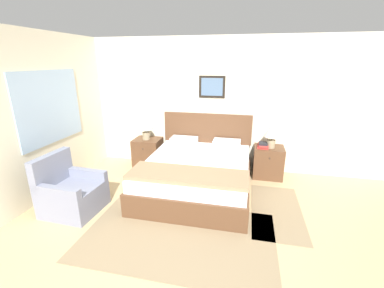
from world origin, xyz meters
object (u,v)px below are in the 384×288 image
bed (197,173)px  nightstand_near_window (148,152)px  table_lamp_near_window (146,125)px  nightstand_by_door (268,162)px  armchair (71,193)px  table_lamp_by_door (272,132)px

bed → nightstand_near_window: bed is taller
table_lamp_near_window → bed: bearing=-32.5°
nightstand_by_door → table_lamp_near_window: (-2.46, -0.02, 0.60)m
armchair → nightstand_by_door: size_ratio=1.45×
table_lamp_near_window → table_lamp_by_door: same height
table_lamp_by_door → table_lamp_near_window: bearing=180.0°
armchair → table_lamp_near_window: 1.99m
bed → table_lamp_by_door: (1.24, 0.79, 0.60)m
bed → nightstand_near_window: bearing=146.6°
nightstand_by_door → table_lamp_near_window: size_ratio=1.26×
armchair → nightstand_near_window: size_ratio=1.45×
bed → nightstand_near_window: 1.47m
nightstand_near_window → table_lamp_near_window: size_ratio=1.26×
armchair → table_lamp_by_door: table_lamp_by_door is taller
nightstand_near_window → bed: bearing=-33.4°
bed → armchair: bed is taller
armchair → table_lamp_near_window: bearing=168.4°
bed → table_lamp_near_window: size_ratio=4.49×
nightstand_near_window → table_lamp_near_window: (-0.01, -0.02, 0.60)m
bed → table_lamp_near_window: bed is taller
nightstand_near_window → nightstand_by_door: same height
bed → armchair: size_ratio=2.45×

